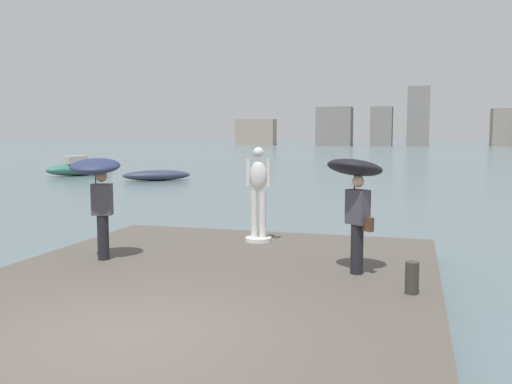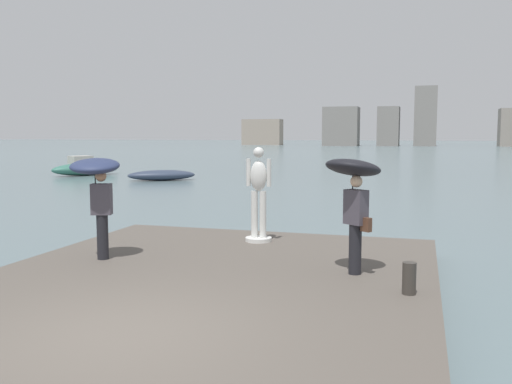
{
  "view_description": "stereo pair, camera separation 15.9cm",
  "coord_description": "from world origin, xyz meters",
  "views": [
    {
      "loc": [
        3.37,
        -5.93,
        2.84
      ],
      "look_at": [
        0.0,
        5.92,
        1.55
      ],
      "focal_mm": 39.09,
      "sensor_mm": 36.0,
      "label": 1
    },
    {
      "loc": [
        3.52,
        -5.88,
        2.84
      ],
      "look_at": [
        0.0,
        5.92,
        1.55
      ],
      "focal_mm": 39.09,
      "sensor_mm": 36.0,
      "label": 2
    }
  ],
  "objects": [
    {
      "name": "boat_leftward",
      "position": [
        -11.71,
        24.96,
        0.32
      ],
      "size": [
        4.16,
        3.34,
        0.64
      ],
      "color": "#2D384C",
      "rests_on": "ground"
    },
    {
      "name": "distant_skyline",
      "position": [
        1.67,
        129.39,
        4.8
      ],
      "size": [
        76.14,
        11.22,
        13.69
      ],
      "color": "gray",
      "rests_on": "ground"
    },
    {
      "name": "ground_plane",
      "position": [
        0.0,
        40.0,
        0.0
      ],
      "size": [
        400.0,
        400.0,
        0.0
      ],
      "primitive_type": "plane",
      "color": "slate"
    },
    {
      "name": "pier",
      "position": [
        0.0,
        2.21,
        0.2
      ],
      "size": [
        7.71,
        10.42,
        0.4
      ],
      "primitive_type": "cube",
      "color": "#564F47",
      "rests_on": "ground"
    },
    {
      "name": "statue_white_figure",
      "position": [
        0.0,
        6.12,
        1.44
      ],
      "size": [
        0.6,
        0.6,
        2.14
      ],
      "color": "silver",
      "rests_on": "pier"
    },
    {
      "name": "onlooker_right",
      "position": [
        2.4,
        3.81,
        1.97
      ],
      "size": [
        1.36,
        1.37,
        2.08
      ],
      "color": "black",
      "rests_on": "pier"
    },
    {
      "name": "boat_far",
      "position": [
        -18.59,
        27.27,
        0.5
      ],
      "size": [
        3.76,
        4.86,
        1.34
      ],
      "color": "#336B5B",
      "rests_on": "ground"
    },
    {
      "name": "mooring_bollard",
      "position": [
        3.39,
        2.74,
        0.65
      ],
      "size": [
        0.21,
        0.21,
        0.49
      ],
      "primitive_type": "cylinder",
      "color": "#38332D",
      "rests_on": "pier"
    },
    {
      "name": "onlooker_left",
      "position": [
        -2.49,
        3.51,
        1.94
      ],
      "size": [
        1.21,
        1.22,
        2.02
      ],
      "color": "black",
      "rests_on": "pier"
    }
  ]
}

